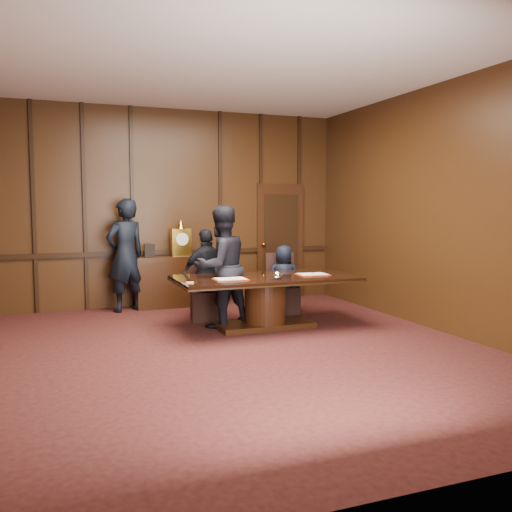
{
  "coord_description": "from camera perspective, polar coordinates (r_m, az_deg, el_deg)",
  "views": [
    {
      "loc": [
        -2.15,
        -6.16,
        1.78
      ],
      "look_at": [
        0.65,
        1.21,
        1.05
      ],
      "focal_mm": 38.0,
      "sensor_mm": 36.0,
      "label": 1
    }
  ],
  "objects": [
    {
      "name": "room",
      "position": [
        6.67,
        -1.39,
        4.81
      ],
      "size": [
        7.0,
        7.04,
        3.5
      ],
      "color": "#340E0F",
      "rests_on": "ground"
    },
    {
      "name": "sideboard",
      "position": [
        9.74,
        -7.86,
        -2.39
      ],
      "size": [
        1.6,
        0.45,
        1.54
      ],
      "color": "black",
      "rests_on": "ground"
    },
    {
      "name": "conference_table",
      "position": [
        7.91,
        0.98,
        -3.94
      ],
      "size": [
        2.62,
        1.32,
        0.76
      ],
      "color": "black",
      "rests_on": "ground"
    },
    {
      "name": "folder_left",
      "position": [
        7.52,
        -2.71,
        -2.45
      ],
      "size": [
        0.47,
        0.34,
        0.02
      ],
      "rotation": [
        0.0,
        0.0,
        -0.02
      ],
      "color": "#A82A0F",
      "rests_on": "conference_table"
    },
    {
      "name": "folder_right",
      "position": [
        8.08,
        5.97,
        -1.93
      ],
      "size": [
        0.48,
        0.36,
        0.02
      ],
      "rotation": [
        0.0,
        0.0,
        -0.06
      ],
      "color": "#A82A0F",
      "rests_on": "conference_table"
    },
    {
      "name": "inkstand",
      "position": [
        7.46,
        2.26,
        -2.15
      ],
      "size": [
        0.2,
        0.14,
        0.12
      ],
      "color": "white",
      "rests_on": "conference_table"
    },
    {
      "name": "notepad",
      "position": [
        7.24,
        -6.99,
        -2.79
      ],
      "size": [
        0.11,
        0.08,
        0.01
      ],
      "primitive_type": "cube",
      "rotation": [
        0.0,
        0.0,
        -0.13
      ],
      "color": "tan",
      "rests_on": "conference_table"
    },
    {
      "name": "chair_left",
      "position": [
        8.57,
        -5.24,
        -4.73
      ],
      "size": [
        0.55,
        0.55,
        0.99
      ],
      "rotation": [
        0.0,
        0.0,
        -0.17
      ],
      "color": "black",
      "rests_on": "ground"
    },
    {
      "name": "chair_right",
      "position": [
        9.0,
        2.78,
        -4.23
      ],
      "size": [
        0.54,
        0.54,
        0.99
      ],
      "rotation": [
        0.0,
        0.0,
        -0.14
      ],
      "color": "black",
      "rests_on": "ground"
    },
    {
      "name": "signatory_left",
      "position": [
        8.43,
        -5.15,
        -1.98
      ],
      "size": [
        0.87,
        0.44,
        1.43
      ],
      "primitive_type": "imported",
      "rotation": [
        0.0,
        0.0,
        3.25
      ],
      "color": "black",
      "rests_on": "ground"
    },
    {
      "name": "signatory_right",
      "position": [
        8.88,
        2.96,
        -2.51
      ],
      "size": [
        0.65,
        0.53,
        1.15
      ],
      "primitive_type": "imported",
      "rotation": [
        0.0,
        0.0,
        2.8
      ],
      "color": "black",
      "rests_on": "ground"
    },
    {
      "name": "witness_left",
      "position": [
        9.36,
        -13.57,
        0.07
      ],
      "size": [
        0.81,
        0.68,
        1.9
      ],
      "primitive_type": "imported",
      "rotation": [
        0.0,
        0.0,
        3.52
      ],
      "color": "black",
      "rests_on": "ground"
    },
    {
      "name": "witness_right",
      "position": [
        7.95,
        -3.7,
        -1.12
      ],
      "size": [
        1.03,
        0.9,
        1.79
      ],
      "primitive_type": "imported",
      "rotation": [
        0.0,
        0.0,
        3.44
      ],
      "color": "black",
      "rests_on": "ground"
    }
  ]
}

